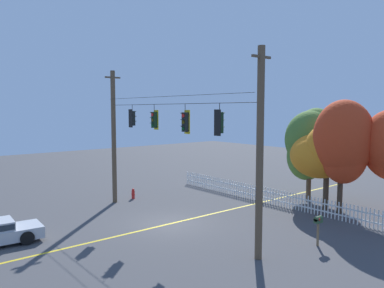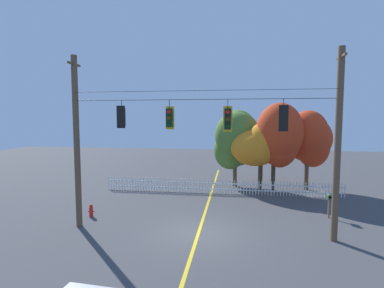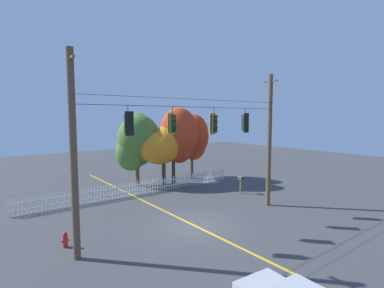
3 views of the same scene
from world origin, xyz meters
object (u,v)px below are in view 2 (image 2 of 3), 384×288
(traffic_signal_westbound_side, at_px, (122,117))
(traffic_signal_northbound_secondary, at_px, (283,118))
(autumn_maple_mid, at_px, (260,145))
(autumn_maple_far_west, at_px, (309,139))
(autumn_maple_near_fence, at_px, (236,139))
(roadside_mailbox, at_px, (329,198))
(autumn_oak_far_east, at_px, (280,136))
(traffic_signal_southbound_primary, at_px, (228,119))
(traffic_signal_eastbound_side, at_px, (169,118))
(fire_hydrant, at_px, (91,211))

(traffic_signal_westbound_side, xyz_separation_m, traffic_signal_northbound_secondary, (7.84, -0.00, -0.07))
(autumn_maple_mid, distance_m, autumn_maple_far_west, 4.12)
(autumn_maple_near_fence, height_order, roadside_mailbox, autumn_maple_near_fence)
(autumn_oak_far_east, height_order, roadside_mailbox, autumn_oak_far_east)
(traffic_signal_southbound_primary, distance_m, autumn_maple_mid, 9.67)
(autumn_oak_far_east, bearing_deg, autumn_maple_far_west, 28.04)
(autumn_maple_far_west, bearing_deg, traffic_signal_eastbound_side, -131.45)
(traffic_signal_eastbound_side, xyz_separation_m, traffic_signal_northbound_secondary, (5.40, -0.02, -0.02))
(traffic_signal_eastbound_side, height_order, autumn_maple_far_west, traffic_signal_eastbound_side)
(fire_hydrant, xyz_separation_m, roadside_mailbox, (13.64, 1.79, 0.79))
(traffic_signal_northbound_secondary, height_order, autumn_maple_mid, traffic_signal_northbound_secondary)
(traffic_signal_eastbound_side, relative_size, traffic_signal_southbound_primary, 0.93)
(traffic_signal_northbound_secondary, relative_size, autumn_maple_far_west, 0.24)
(autumn_oak_far_east, distance_m, fire_hydrant, 14.38)
(traffic_signal_westbound_side, xyz_separation_m, roadside_mailbox, (11.03, 3.31, -4.64))
(traffic_signal_northbound_secondary, xyz_separation_m, roadside_mailbox, (3.19, 3.31, -4.58))
(traffic_signal_southbound_primary, distance_m, autumn_oak_far_east, 9.77)
(autumn_maple_far_west, relative_size, fire_hydrant, 8.61)
(fire_hydrant, relative_size, roadside_mailbox, 0.52)
(traffic_signal_eastbound_side, distance_m, roadside_mailbox, 10.28)
(autumn_oak_far_east, distance_m, roadside_mailbox, 6.81)
(traffic_signal_westbound_side, relative_size, traffic_signal_eastbound_side, 0.97)
(traffic_signal_eastbound_side, distance_m, fire_hydrant, 7.53)
(fire_hydrant, height_order, roadside_mailbox, roadside_mailbox)
(traffic_signal_westbound_side, height_order, autumn_maple_near_fence, traffic_signal_westbound_side)
(autumn_maple_mid, relative_size, autumn_oak_far_east, 0.79)
(traffic_signal_westbound_side, distance_m, autumn_oak_far_east, 12.79)
(traffic_signal_southbound_primary, distance_m, fire_hydrant, 9.64)
(traffic_signal_westbound_side, distance_m, traffic_signal_northbound_secondary, 7.84)
(traffic_signal_southbound_primary, xyz_separation_m, autumn_oak_far_east, (3.74, 8.94, -1.31))
(autumn_maple_mid, bearing_deg, traffic_signal_eastbound_side, -119.17)
(traffic_signal_southbound_primary, height_order, autumn_maple_mid, traffic_signal_southbound_primary)
(autumn_oak_far_east, height_order, autumn_maple_far_west, autumn_oak_far_east)
(traffic_signal_northbound_secondary, bearing_deg, traffic_signal_southbound_primary, 179.56)
(traffic_signal_westbound_side, height_order, traffic_signal_eastbound_side, same)
(traffic_signal_southbound_primary, xyz_separation_m, autumn_maple_far_west, (6.22, 10.26, -1.59))
(traffic_signal_southbound_primary, distance_m, traffic_signal_northbound_secondary, 2.55)
(fire_hydrant, bearing_deg, traffic_signal_westbound_side, -30.20)
(traffic_signal_westbound_side, distance_m, traffic_signal_southbound_primary, 5.29)
(traffic_signal_westbound_side, bearing_deg, traffic_signal_northbound_secondary, -0.01)
(traffic_signal_southbound_primary, relative_size, traffic_signal_northbound_secondary, 1.03)
(autumn_oak_far_east, bearing_deg, traffic_signal_eastbound_side, -126.36)
(traffic_signal_southbound_primary, bearing_deg, roadside_mailbox, 29.77)
(autumn_maple_near_fence, distance_m, autumn_maple_mid, 2.40)
(autumn_maple_mid, xyz_separation_m, roadside_mailbox, (3.47, -5.88, -2.47))
(traffic_signal_northbound_secondary, height_order, autumn_oak_far_east, autumn_oak_far_east)
(traffic_signal_eastbound_side, xyz_separation_m, autumn_oak_far_east, (6.58, 8.94, -1.36))
(autumn_maple_near_fence, bearing_deg, autumn_oak_far_east, -28.97)
(traffic_signal_northbound_secondary, distance_m, autumn_maple_mid, 9.43)
(traffic_signal_southbound_primary, xyz_separation_m, fire_hydrant, (-7.89, 1.50, -5.33))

